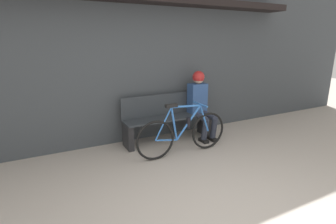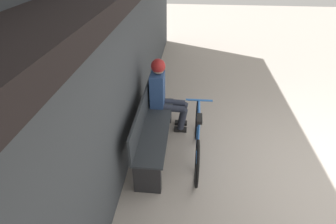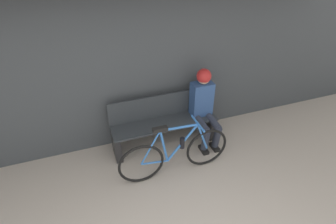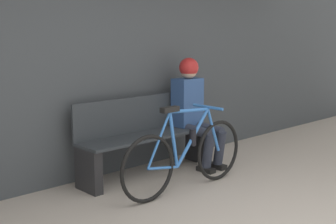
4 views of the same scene
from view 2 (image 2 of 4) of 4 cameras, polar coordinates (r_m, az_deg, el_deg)
The scene contains 5 objects.
ground_plane at distance 4.30m, azimuth 32.49°, elevation -14.25°, with size 24.00×24.00×0.00m, color #ADA399.
storefront_wall at distance 2.93m, azimuth -12.73°, elevation 9.38°, with size 12.00×0.56×3.20m.
park_bench_near at distance 3.98m, azimuth -3.57°, elevation -3.78°, with size 1.71×0.42×0.87m.
bicycle at distance 3.93m, azimuth 6.39°, elevation -5.46°, with size 1.65×0.40×0.88m.
person_seated at distance 4.33m, azimuth -1.04°, elevation 4.68°, with size 0.34×0.63×1.28m.
Camera 2 is at (-2.55, 2.01, 2.82)m, focal length 28.00 mm.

